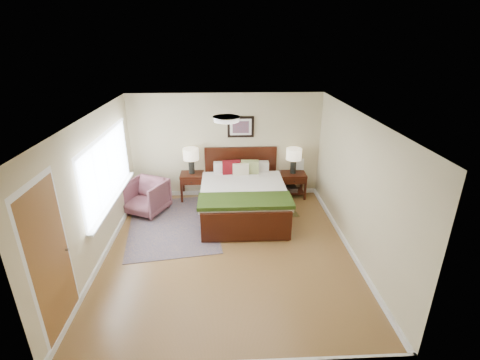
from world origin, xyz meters
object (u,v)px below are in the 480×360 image
(lamp_left, at_px, (191,156))
(armchair, at_px, (146,197))
(nightstand_left, at_px, (192,179))
(nightstand_right, at_px, (292,182))
(lamp_right, at_px, (294,156))
(bed, at_px, (243,191))
(rug_persian, at_px, (173,224))

(lamp_left, relative_size, armchair, 0.73)
(nightstand_left, xyz_separation_m, lamp_left, (0.00, 0.02, 0.56))
(nightstand_right, xyz_separation_m, lamp_right, (0.00, 0.01, 0.67))
(nightstand_left, xyz_separation_m, nightstand_right, (2.42, 0.01, -0.15))
(lamp_right, bearing_deg, nightstand_right, -90.00)
(nightstand_right, distance_m, lamp_right, 0.67)
(bed, relative_size, lamp_right, 3.69)
(bed, distance_m, rug_persian, 1.65)
(lamp_left, xyz_separation_m, lamp_right, (2.42, 0.00, -0.04))
(lamp_left, bearing_deg, nightstand_left, -90.00)
(nightstand_left, height_order, lamp_left, lamp_left)
(bed, height_order, armchair, bed)
(nightstand_left, distance_m, nightstand_right, 2.43)
(nightstand_right, relative_size, armchair, 0.75)
(rug_persian, bearing_deg, armchair, 128.57)
(bed, relative_size, armchair, 2.71)
(bed, height_order, lamp_right, bed)
(lamp_left, xyz_separation_m, rug_persian, (-0.33, -1.27, -1.08))
(bed, relative_size, rug_persian, 0.90)
(nightstand_left, xyz_separation_m, armchair, (-0.98, -0.64, -0.15))
(nightstand_left, relative_size, nightstand_right, 1.05)
(bed, height_order, rug_persian, bed)
(bed, distance_m, nightstand_right, 1.53)
(nightstand_right, relative_size, rug_persian, 0.25)
(lamp_right, xyz_separation_m, rug_persian, (-2.76, -1.27, -1.05))
(lamp_right, relative_size, rug_persian, 0.24)
(nightstand_left, relative_size, rug_persian, 0.26)
(nightstand_right, height_order, lamp_right, lamp_right)
(nightstand_right, bearing_deg, nightstand_left, -179.82)
(bed, relative_size, nightstand_left, 3.44)
(bed, height_order, lamp_left, lamp_left)
(nightstand_right, distance_m, lamp_left, 2.52)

